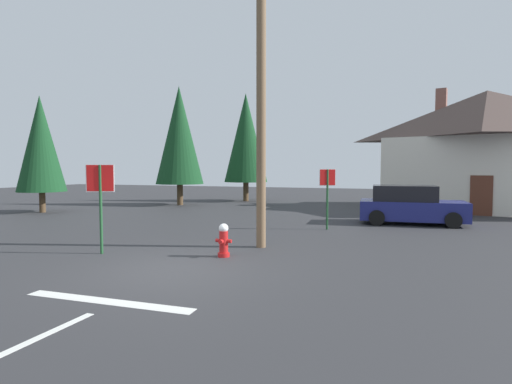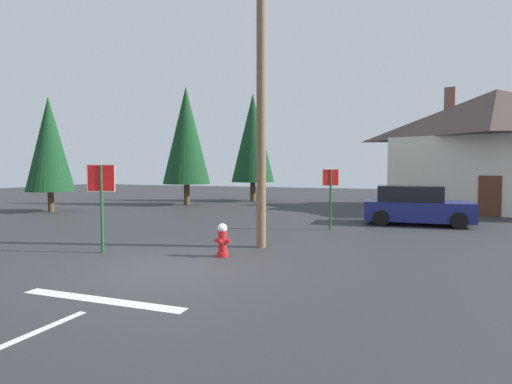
% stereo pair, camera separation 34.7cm
% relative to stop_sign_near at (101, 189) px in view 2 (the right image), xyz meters
% --- Properties ---
extents(ground_plane, '(80.00, 80.00, 0.10)m').
position_rel_stop_sign_near_xyz_m(ground_plane, '(2.75, -0.82, -1.82)').
color(ground_plane, '#2D2D30').
extents(lane_stop_bar, '(3.37, 0.38, 0.01)m').
position_rel_stop_sign_near_xyz_m(lane_stop_bar, '(2.89, -3.27, -1.76)').
color(lane_stop_bar, silver).
rests_on(lane_stop_bar, ground).
extents(lane_center_stripe, '(0.18, 2.51, 0.01)m').
position_rel_stop_sign_near_xyz_m(lane_center_stripe, '(3.03, -5.11, -1.76)').
color(lane_center_stripe, silver).
rests_on(lane_center_stripe, ground).
extents(stop_sign_near, '(0.70, 0.33, 2.47)m').
position_rel_stop_sign_near_xyz_m(stop_sign_near, '(0.00, 0.00, 0.00)').
color(stop_sign_near, '#1E4C28').
rests_on(stop_sign_near, ground).
extents(fire_hydrant, '(0.45, 0.38, 0.89)m').
position_rel_stop_sign_near_xyz_m(fire_hydrant, '(3.33, 0.77, -1.33)').
color(fire_hydrant, red).
rests_on(fire_hydrant, ground).
extents(utility_pole, '(1.60, 0.28, 9.89)m').
position_rel_stop_sign_near_xyz_m(utility_pole, '(3.85, 2.35, 3.36)').
color(utility_pole, brown).
rests_on(utility_pole, ground).
extents(stop_sign_far, '(0.57, 0.31, 2.33)m').
position_rel_stop_sign_near_xyz_m(stop_sign_far, '(5.11, 6.53, -0.13)').
color(stop_sign_far, '#1E4C28').
rests_on(stop_sign_far, ground).
extents(house, '(11.88, 8.87, 7.19)m').
position_rel_stop_sign_near_xyz_m(house, '(12.19, 16.74, 1.69)').
color(house, silver).
rests_on(house, ground).
extents(parked_car, '(4.32, 2.28, 1.63)m').
position_rel_stop_sign_near_xyz_m(parked_car, '(8.14, 9.32, -0.99)').
color(parked_car, navy).
rests_on(parked_car, ground).
extents(pine_tree_tall_left, '(2.48, 2.48, 6.20)m').
position_rel_stop_sign_near_xyz_m(pine_tree_tall_left, '(-10.26, 7.54, 1.88)').
color(pine_tree_tall_left, '#4C3823').
rests_on(pine_tree_tall_left, ground).
extents(pine_tree_mid_left, '(3.07, 3.07, 7.67)m').
position_rel_stop_sign_near_xyz_m(pine_tree_mid_left, '(-2.68, 18.14, 2.74)').
color(pine_tree_mid_left, '#4C3823').
rests_on(pine_tree_mid_left, ground).
extents(pine_tree_short_left, '(3.02, 3.02, 7.55)m').
position_rel_stop_sign_near_xyz_m(pine_tree_short_left, '(-5.55, 13.83, 2.67)').
color(pine_tree_short_left, '#4C3823').
rests_on(pine_tree_short_left, ground).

